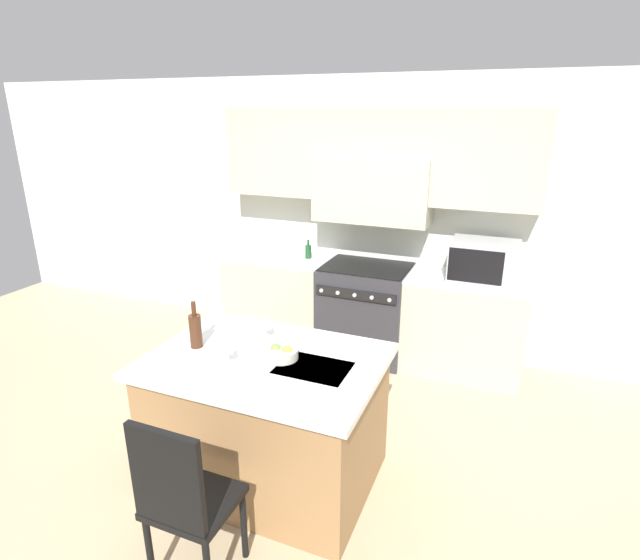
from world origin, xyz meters
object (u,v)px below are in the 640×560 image
(wine_bottle, at_px, (196,330))
(wine_glass_near, at_px, (227,346))
(microwave, at_px, (484,261))
(wine_glass_far, at_px, (266,322))
(range_stove, at_px, (365,310))
(fruit_bowl, at_px, (282,353))
(oil_bottle_on_counter, at_px, (308,251))
(island_chair, at_px, (183,497))

(wine_bottle, relative_size, wine_glass_near, 1.86)
(microwave, relative_size, wine_glass_far, 3.43)
(range_stove, distance_m, wine_bottle, 2.17)
(microwave, xyz_separation_m, fruit_bowl, (-1.03, -1.98, -0.17))
(fruit_bowl, bearing_deg, oil_bottle_on_counter, 109.07)
(microwave, xyz_separation_m, wine_glass_far, (-1.25, -1.75, -0.09))
(wine_glass_near, xyz_separation_m, wine_glass_far, (0.05, 0.41, 0.00))
(range_stove, relative_size, wine_glass_far, 5.45)
(fruit_bowl, xyz_separation_m, oil_bottle_on_counter, (-0.70, 2.02, 0.06))
(island_chair, distance_m, wine_glass_far, 1.24)
(microwave, distance_m, island_chair, 3.16)
(island_chair, bearing_deg, wine_glass_far, 96.52)
(microwave, height_order, oil_bottle_on_counter, microwave)
(range_stove, xyz_separation_m, wine_bottle, (-0.54, -2.03, 0.55))
(microwave, bearing_deg, wine_glass_near, -121.05)
(range_stove, xyz_separation_m, island_chair, (-0.04, -2.88, 0.09))
(range_stove, distance_m, wine_glass_far, 1.83)
(island_chair, xyz_separation_m, wine_glass_far, (-0.13, 1.15, 0.46))
(oil_bottle_on_counter, bearing_deg, microwave, -1.49)
(wine_bottle, relative_size, wine_glass_far, 1.86)
(island_chair, height_order, wine_bottle, wine_bottle)
(microwave, distance_m, oil_bottle_on_counter, 1.73)
(wine_bottle, relative_size, fruit_bowl, 1.50)
(wine_bottle, height_order, fruit_bowl, wine_bottle)
(microwave, xyz_separation_m, island_chair, (-1.12, -2.90, -0.54))
(island_chair, xyz_separation_m, oil_bottle_on_counter, (-0.60, 2.95, 0.44))
(island_chair, relative_size, wine_glass_near, 5.93)
(wine_glass_far, bearing_deg, oil_bottle_on_counter, 104.71)
(island_chair, bearing_deg, wine_glass_near, 103.68)
(microwave, relative_size, wine_glass_near, 3.43)
(range_stove, distance_m, microwave, 1.25)
(wine_bottle, xyz_separation_m, oil_bottle_on_counter, (-0.11, 2.09, -0.02))
(range_stove, relative_size, fruit_bowl, 4.40)
(microwave, distance_m, wine_glass_near, 2.52)
(wine_glass_near, bearing_deg, range_stove, 84.01)
(microwave, bearing_deg, island_chair, -111.11)
(wine_bottle, height_order, wine_glass_near, wine_bottle)
(fruit_bowl, bearing_deg, wine_glass_near, -146.35)
(wine_glass_near, bearing_deg, fruit_bowl, 33.65)
(wine_bottle, distance_m, wine_glass_far, 0.47)
(range_stove, bearing_deg, microwave, 0.99)
(microwave, distance_m, fruit_bowl, 2.23)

